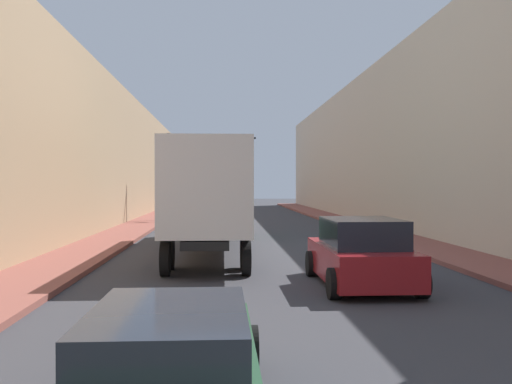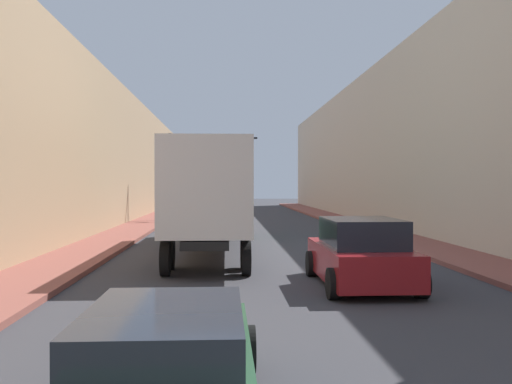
{
  "view_description": "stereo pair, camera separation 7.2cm",
  "coord_description": "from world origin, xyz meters",
  "px_view_note": "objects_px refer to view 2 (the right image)",
  "views": [
    {
      "loc": [
        -1.51,
        -1.15,
        2.55
      ],
      "look_at": [
        -0.59,
        14.5,
        2.34
      ],
      "focal_mm": 40.0,
      "sensor_mm": 36.0,
      "label": 1
    },
    {
      "loc": [
        -1.43,
        -1.15,
        2.55
      ],
      "look_at": [
        -0.59,
        14.5,
        2.34
      ],
      "focal_mm": 40.0,
      "sensor_mm": 36.0,
      "label": 2
    }
  ],
  "objects_px": {
    "semi_truck": "(211,194)",
    "suv_car": "(360,254)",
    "traffic_signal_gantry": "(191,161)",
    "sedan_car": "(166,366)"
  },
  "relations": [
    {
      "from": "semi_truck",
      "to": "suv_car",
      "type": "xyz_separation_m",
      "value": [
        3.91,
        -7.72,
        -1.4
      ]
    },
    {
      "from": "semi_truck",
      "to": "suv_car",
      "type": "bearing_deg",
      "value": -63.14
    },
    {
      "from": "sedan_car",
      "to": "suv_car",
      "type": "height_order",
      "value": "suv_car"
    },
    {
      "from": "sedan_car",
      "to": "semi_truck",
      "type": "bearing_deg",
      "value": 89.67
    },
    {
      "from": "traffic_signal_gantry",
      "to": "sedan_car",
      "type": "bearing_deg",
      "value": -87.07
    },
    {
      "from": "sedan_car",
      "to": "suv_car",
      "type": "distance_m",
      "value": 8.91
    },
    {
      "from": "suv_car",
      "to": "traffic_signal_gantry",
      "type": "bearing_deg",
      "value": 102.93
    },
    {
      "from": "suv_car",
      "to": "traffic_signal_gantry",
      "type": "distance_m",
      "value": 25.58
    },
    {
      "from": "sedan_car",
      "to": "traffic_signal_gantry",
      "type": "height_order",
      "value": "traffic_signal_gantry"
    },
    {
      "from": "sedan_car",
      "to": "suv_car",
      "type": "relative_size",
      "value": 0.98
    }
  ]
}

